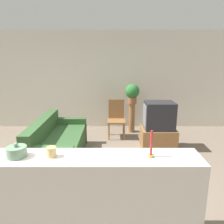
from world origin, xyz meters
TOP-DOWN VIEW (x-y plane):
  - ground_plane at (0.00, 0.00)m, footprint 14.00×14.00m
  - wall_back at (0.00, 3.43)m, footprint 9.00×0.06m
  - couch at (-0.63, 1.28)m, footprint 0.85×1.83m
  - tv_stand at (1.48, 1.82)m, footprint 0.75×0.57m
  - television at (1.47, 1.82)m, footprint 0.64×0.50m
  - wooden_chair at (0.56, 2.57)m, footprint 0.44×0.44m
  - plant_stand at (0.98, 2.92)m, footprint 0.16×0.16m
  - potted_plant at (0.98, 2.92)m, footprint 0.37×0.37m
  - foreground_counter at (0.00, -0.67)m, footprint 2.77×0.44m
  - decorative_bowl at (-0.54, -0.67)m, footprint 0.21×0.21m
  - candle_jar at (-0.18, -0.67)m, footprint 0.10×0.10m
  - candlestick at (0.85, -0.67)m, footprint 0.07×0.07m

SIDE VIEW (x-z plane):
  - ground_plane at x=0.00m, z-range 0.00..0.00m
  - tv_stand at x=1.48m, z-range 0.00..0.46m
  - couch at x=-0.63m, z-range -0.11..0.70m
  - plant_stand at x=0.98m, z-range 0.00..0.78m
  - foreground_counter at x=0.00m, z-range 0.00..0.98m
  - wooden_chair at x=0.56m, z-range 0.04..0.99m
  - television at x=1.47m, z-range 0.46..1.05m
  - candle_jar at x=-0.18m, z-range 0.98..1.08m
  - decorative_bowl at x=-0.54m, z-range 0.96..1.11m
  - candlestick at x=0.85m, z-range 0.93..1.22m
  - potted_plant at x=0.98m, z-range 0.82..1.34m
  - wall_back at x=0.00m, z-range 0.00..2.70m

